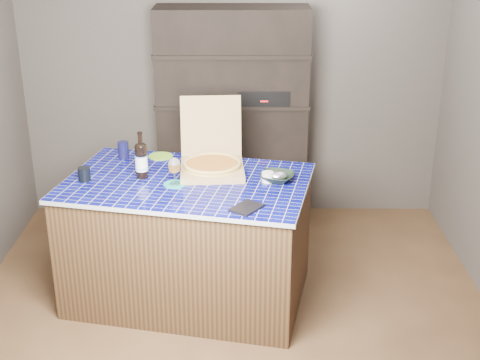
{
  "coord_description": "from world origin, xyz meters",
  "views": [
    {
      "loc": [
        0.08,
        -3.7,
        2.5
      ],
      "look_at": [
        0.07,
        0.0,
        0.99
      ],
      "focal_mm": 50.0,
      "sensor_mm": 36.0,
      "label": 1
    }
  ],
  "objects_px": {
    "kitchen_island": "(188,239)",
    "mead_bottle": "(141,160)",
    "pizza_box": "(212,162)",
    "dvd_case": "(247,208)",
    "wine_glass": "(174,166)",
    "bowl": "(277,177)"
  },
  "relations": [
    {
      "from": "dvd_case",
      "to": "pizza_box",
      "type": "bearing_deg",
      "value": 146.28
    },
    {
      "from": "wine_glass",
      "to": "dvd_case",
      "type": "xyz_separation_m",
      "value": [
        0.46,
        -0.37,
        -0.12
      ]
    },
    {
      "from": "kitchen_island",
      "to": "pizza_box",
      "type": "relative_size",
      "value": 3.26
    },
    {
      "from": "kitchen_island",
      "to": "mead_bottle",
      "type": "xyz_separation_m",
      "value": [
        -0.3,
        0.06,
        0.55
      ]
    },
    {
      "from": "pizza_box",
      "to": "dvd_case",
      "type": "distance_m",
      "value": 0.65
    },
    {
      "from": "kitchen_island",
      "to": "bowl",
      "type": "bearing_deg",
      "value": 11.89
    },
    {
      "from": "pizza_box",
      "to": "dvd_case",
      "type": "relative_size",
      "value": 2.8
    },
    {
      "from": "pizza_box",
      "to": "wine_glass",
      "type": "relative_size",
      "value": 3.0
    },
    {
      "from": "wine_glass",
      "to": "dvd_case",
      "type": "relative_size",
      "value": 0.93
    },
    {
      "from": "dvd_case",
      "to": "wine_glass",
      "type": "bearing_deg",
      "value": 176.48
    },
    {
      "from": "mead_bottle",
      "to": "wine_glass",
      "type": "bearing_deg",
      "value": -29.0
    },
    {
      "from": "mead_bottle",
      "to": "bowl",
      "type": "distance_m",
      "value": 0.89
    },
    {
      "from": "bowl",
      "to": "dvd_case",
      "type": "bearing_deg",
      "value": -114.75
    },
    {
      "from": "mead_bottle",
      "to": "bowl",
      "type": "relative_size",
      "value": 1.46
    },
    {
      "from": "dvd_case",
      "to": "bowl",
      "type": "bearing_deg",
      "value": 100.78
    },
    {
      "from": "pizza_box",
      "to": "mead_bottle",
      "type": "xyz_separation_m",
      "value": [
        -0.46,
        -0.11,
        0.06
      ]
    },
    {
      "from": "kitchen_island",
      "to": "bowl",
      "type": "xyz_separation_m",
      "value": [
        0.59,
        -0.0,
        0.45
      ]
    },
    {
      "from": "pizza_box",
      "to": "mead_bottle",
      "type": "bearing_deg",
      "value": -170.37
    },
    {
      "from": "kitchen_island",
      "to": "wine_glass",
      "type": "bearing_deg",
      "value": -123.27
    },
    {
      "from": "kitchen_island",
      "to": "dvd_case",
      "type": "bearing_deg",
      "value": -36.33
    },
    {
      "from": "kitchen_island",
      "to": "pizza_box",
      "type": "bearing_deg",
      "value": 57.92
    },
    {
      "from": "mead_bottle",
      "to": "wine_glass",
      "type": "distance_m",
      "value": 0.26
    }
  ]
}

